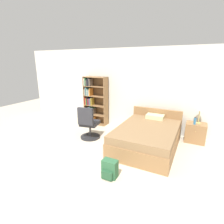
{
  "coord_description": "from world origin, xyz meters",
  "views": [
    {
      "loc": [
        1.76,
        -2.12,
        2.17
      ],
      "look_at": [
        -0.31,
        1.98,
        0.84
      ],
      "focal_mm": 28.0,
      "sensor_mm": 36.0,
      "label": 1
    }
  ],
  "objects_px": {
    "bookshelf": "(93,101)",
    "office_chair": "(89,125)",
    "nightstand": "(195,133)",
    "table_lamp": "(200,108)",
    "backpack_green": "(110,169)",
    "bed": "(148,136)",
    "water_bottle": "(195,121)"
  },
  "relations": [
    {
      "from": "table_lamp",
      "to": "water_bottle",
      "type": "xyz_separation_m",
      "value": [
        -0.09,
        -0.12,
        -0.35
      ]
    },
    {
      "from": "bed",
      "to": "nightstand",
      "type": "relative_size",
      "value": 3.77
    },
    {
      "from": "water_bottle",
      "to": "backpack_green",
      "type": "bearing_deg",
      "value": -119.7
    },
    {
      "from": "nightstand",
      "to": "water_bottle",
      "type": "distance_m",
      "value": 0.38
    },
    {
      "from": "bed",
      "to": "table_lamp",
      "type": "height_order",
      "value": "table_lamp"
    },
    {
      "from": "table_lamp",
      "to": "backpack_green",
      "type": "height_order",
      "value": "table_lamp"
    },
    {
      "from": "bed",
      "to": "water_bottle",
      "type": "bearing_deg",
      "value": 36.31
    },
    {
      "from": "table_lamp",
      "to": "backpack_green",
      "type": "relative_size",
      "value": 1.57
    },
    {
      "from": "bookshelf",
      "to": "bed",
      "type": "relative_size",
      "value": 0.82
    },
    {
      "from": "office_chair",
      "to": "water_bottle",
      "type": "relative_size",
      "value": 4.86
    },
    {
      "from": "office_chair",
      "to": "bookshelf",
      "type": "bearing_deg",
      "value": 116.9
    },
    {
      "from": "bookshelf",
      "to": "office_chair",
      "type": "xyz_separation_m",
      "value": [
        0.62,
        -1.21,
        -0.38
      ]
    },
    {
      "from": "bed",
      "to": "nightstand",
      "type": "xyz_separation_m",
      "value": [
        1.11,
        0.88,
        -0.02
      ]
    },
    {
      "from": "bed",
      "to": "nightstand",
      "type": "height_order",
      "value": "bed"
    },
    {
      "from": "nightstand",
      "to": "water_bottle",
      "type": "xyz_separation_m",
      "value": [
        -0.05,
        -0.1,
        0.37
      ]
    },
    {
      "from": "bed",
      "to": "office_chair",
      "type": "xyz_separation_m",
      "value": [
        -1.66,
        -0.28,
        0.14
      ]
    },
    {
      "from": "bed",
      "to": "backpack_green",
      "type": "relative_size",
      "value": 5.67
    },
    {
      "from": "table_lamp",
      "to": "office_chair",
      "type": "bearing_deg",
      "value": -157.15
    },
    {
      "from": "office_chair",
      "to": "backpack_green",
      "type": "distance_m",
      "value": 1.91
    },
    {
      "from": "bed",
      "to": "nightstand",
      "type": "bearing_deg",
      "value": 38.3
    },
    {
      "from": "table_lamp",
      "to": "bookshelf",
      "type": "bearing_deg",
      "value": 179.41
    },
    {
      "from": "water_bottle",
      "to": "backpack_green",
      "type": "height_order",
      "value": "water_bottle"
    },
    {
      "from": "office_chair",
      "to": "table_lamp",
      "type": "bearing_deg",
      "value": 22.85
    },
    {
      "from": "office_chair",
      "to": "water_bottle",
      "type": "height_order",
      "value": "office_chair"
    },
    {
      "from": "bookshelf",
      "to": "water_bottle",
      "type": "bearing_deg",
      "value": -2.67
    },
    {
      "from": "bookshelf",
      "to": "bed",
      "type": "height_order",
      "value": "bookshelf"
    },
    {
      "from": "bookshelf",
      "to": "nightstand",
      "type": "height_order",
      "value": "bookshelf"
    },
    {
      "from": "bookshelf",
      "to": "water_bottle",
      "type": "distance_m",
      "value": 3.34
    },
    {
      "from": "backpack_green",
      "to": "bed",
      "type": "bearing_deg",
      "value": 79.46
    },
    {
      "from": "nightstand",
      "to": "table_lamp",
      "type": "height_order",
      "value": "table_lamp"
    },
    {
      "from": "table_lamp",
      "to": "backpack_green",
      "type": "bearing_deg",
      "value": -119.99
    },
    {
      "from": "office_chair",
      "to": "table_lamp",
      "type": "relative_size",
      "value": 1.72
    }
  ]
}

